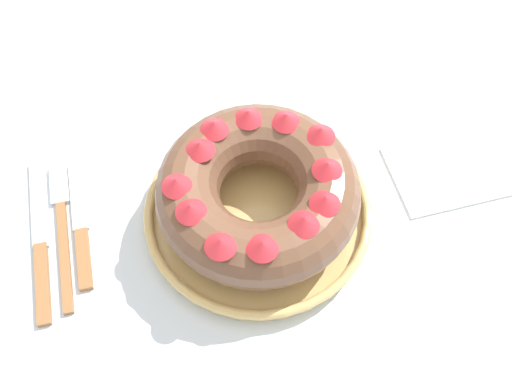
% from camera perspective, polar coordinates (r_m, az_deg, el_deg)
% --- Properties ---
extents(ground_plane, '(8.00, 8.00, 0.00)m').
position_cam_1_polar(ground_plane, '(1.46, 0.38, -17.58)').
color(ground_plane, '#4C4742').
extents(dining_table, '(1.53, 1.19, 0.74)m').
position_cam_1_polar(dining_table, '(0.82, 0.65, -6.75)').
color(dining_table, silver).
rests_on(dining_table, ground_plane).
extents(serving_dish, '(0.29, 0.29, 0.03)m').
position_cam_1_polar(serving_dish, '(0.76, 0.00, -2.04)').
color(serving_dish, tan).
rests_on(serving_dish, dining_table).
extents(bundt_cake, '(0.25, 0.25, 0.09)m').
position_cam_1_polar(bundt_cake, '(0.71, 0.00, 0.08)').
color(bundt_cake, brown).
rests_on(bundt_cake, serving_dish).
extents(fork, '(0.02, 0.21, 0.01)m').
position_cam_1_polar(fork, '(0.80, -17.97, -2.86)').
color(fork, '#936038').
rests_on(fork, dining_table).
extents(serving_knife, '(0.02, 0.24, 0.01)m').
position_cam_1_polar(serving_knife, '(0.79, -19.80, -5.29)').
color(serving_knife, '#936038').
rests_on(serving_knife, dining_table).
extents(cake_knife, '(0.02, 0.18, 0.01)m').
position_cam_1_polar(cake_knife, '(0.79, -16.29, -3.70)').
color(cake_knife, '#936038').
rests_on(cake_knife, dining_table).
extents(napkin, '(0.17, 0.12, 0.00)m').
position_cam_1_polar(napkin, '(0.85, 18.15, 2.05)').
color(napkin, white).
rests_on(napkin, dining_table).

